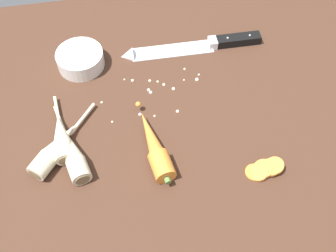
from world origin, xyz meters
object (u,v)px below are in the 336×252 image
chefs_knife (189,47)px  prep_bowl (80,59)px  parsnip_mid_left (62,138)px  whole_carrot (154,146)px  parsnip_front (55,149)px  parsnip_mid_right (73,153)px  carrot_slice_stack (264,169)px

chefs_knife → prep_bowl: prep_bowl is taller
chefs_knife → parsnip_mid_left: 38.51cm
chefs_knife → whole_carrot: size_ratio=1.70×
whole_carrot → parsnip_front: whole_carrot is taller
chefs_knife → prep_bowl: size_ratio=3.16×
whole_carrot → prep_bowl: whole_carrot is taller
chefs_knife → parsnip_front: (-32.77, -24.84, 1.33)cm
chefs_knife → parsnip_mid_right: 39.54cm
parsnip_mid_left → prep_bowl: size_ratio=1.60×
parsnip_mid_left → parsnip_mid_right: size_ratio=0.88×
chefs_knife → carrot_slice_stack: size_ratio=4.49×
chefs_knife → whole_carrot: bearing=-115.1°
whole_carrot → parsnip_front: 19.99cm
parsnip_front → prep_bowl: (6.33, 24.00, 0.17)cm
whole_carrot → parsnip_mid_right: bearing=175.4°
chefs_knife → carrot_slice_stack: chefs_knife is taller
carrot_slice_stack → prep_bowl: bearing=134.2°
parsnip_mid_right → prep_bowl: (2.93, 25.61, 0.17)cm
parsnip_mid_left → carrot_slice_stack: size_ratio=2.28×
prep_bowl → parsnip_front: bearing=-104.8°
parsnip_mid_right → carrot_slice_stack: (37.08, -9.53, -1.15)cm
whole_carrot → parsnip_mid_left: bearing=163.3°
parsnip_front → prep_bowl: same height
parsnip_front → parsnip_mid_right: size_ratio=0.87×
parsnip_mid_left → parsnip_mid_right: (2.04, -4.20, -0.00)cm
whole_carrot → parsnip_mid_right: size_ratio=1.02×
parsnip_front → carrot_slice_stack: bearing=-15.4°
parsnip_front → prep_bowl: bearing=75.2°
whole_carrot → carrot_slice_stack: 22.31cm
chefs_knife → parsnip_front: size_ratio=1.99×
parsnip_mid_right → parsnip_mid_left: bearing=115.9°
parsnip_front → whole_carrot: bearing=-8.4°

